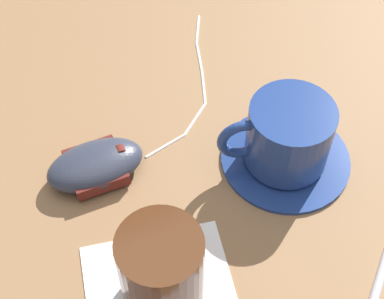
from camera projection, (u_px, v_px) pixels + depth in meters
ground_plane at (196, 185)px, 0.60m from camera, size 3.00×3.00×0.00m
saucer at (286, 158)px, 0.61m from camera, size 0.14×0.14×0.01m
coffee_cup at (287, 135)px, 0.58m from camera, size 0.09×0.11×0.07m
computer_mouse at (95, 165)px, 0.59m from camera, size 0.06×0.10×0.03m
mouse_cable at (193, 85)px, 0.68m from camera, size 0.18×0.15×0.00m
napkin_under_glass at (162, 298)px, 0.52m from camera, size 0.16×0.16×0.00m
drinking_glass at (161, 271)px, 0.49m from camera, size 0.07×0.07×0.09m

